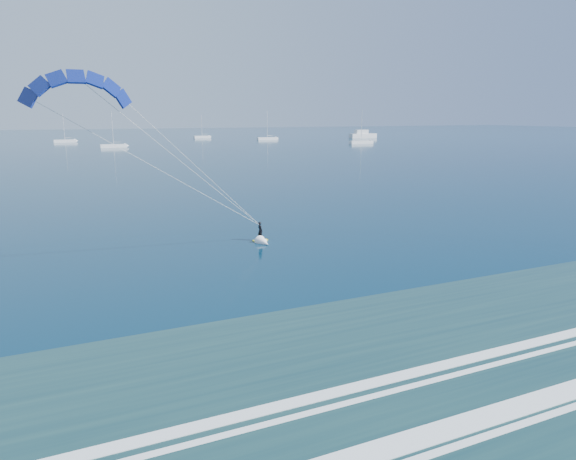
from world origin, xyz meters
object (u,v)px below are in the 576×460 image
(motor_yacht, at_px, (362,135))
(sailboat_5, at_px, (267,138))
(sailboat_3, at_px, (114,146))
(sailboat_6, at_px, (361,142))
(sailboat_2, at_px, (65,141))
(kitesurfer_rig, at_px, (183,164))
(sailboat_4, at_px, (202,137))

(motor_yacht, relative_size, sailboat_5, 1.08)
(sailboat_3, distance_m, sailboat_6, 95.65)
(sailboat_2, height_order, sailboat_5, sailboat_5)
(kitesurfer_rig, distance_m, sailboat_2, 200.77)
(motor_yacht, xyz_separation_m, sailboat_4, (-75.85, 29.96, -0.90))
(sailboat_3, distance_m, sailboat_5, 78.99)
(kitesurfer_rig, bearing_deg, sailboat_4, 74.62)
(sailboat_4, distance_m, sailboat_6, 89.37)
(sailboat_2, height_order, sailboat_3, sailboat_3)
(sailboat_6, bearing_deg, sailboat_3, 170.88)
(kitesurfer_rig, relative_size, motor_yacht, 1.42)
(sailboat_3, xyz_separation_m, sailboat_5, (72.36, 31.67, 0.00))
(sailboat_3, bearing_deg, motor_yacht, 14.32)
(kitesurfer_rig, bearing_deg, sailboat_3, 86.10)
(sailboat_2, height_order, sailboat_4, sailboat_2)
(motor_yacht, xyz_separation_m, sailboat_5, (-52.59, -0.22, -0.89))
(sailboat_2, xyz_separation_m, sailboat_6, (109.40, -60.60, 0.01))
(motor_yacht, distance_m, sailboat_2, 140.58)
(kitesurfer_rig, xyz_separation_m, sailboat_5, (82.95, 186.84, -7.09))
(sailboat_5, bearing_deg, kitesurfer_rig, -113.94)
(sailboat_5, xyz_separation_m, sailboat_6, (22.08, -46.84, 0.00))
(sailboat_4, height_order, sailboat_5, sailboat_5)
(sailboat_4, bearing_deg, kitesurfer_rig, -105.38)
(motor_yacht, bearing_deg, sailboat_4, 158.45)
(sailboat_3, bearing_deg, sailboat_4, 51.56)
(sailboat_3, distance_m, sailboat_4, 78.97)
(sailboat_2, distance_m, sailboat_3, 47.83)
(sailboat_5, bearing_deg, sailboat_6, -64.76)
(sailboat_4, height_order, sailboat_6, sailboat_6)
(sailboat_3, height_order, sailboat_6, sailboat_6)
(sailboat_3, bearing_deg, sailboat_6, -9.12)
(kitesurfer_rig, height_order, sailboat_6, kitesurfer_rig)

